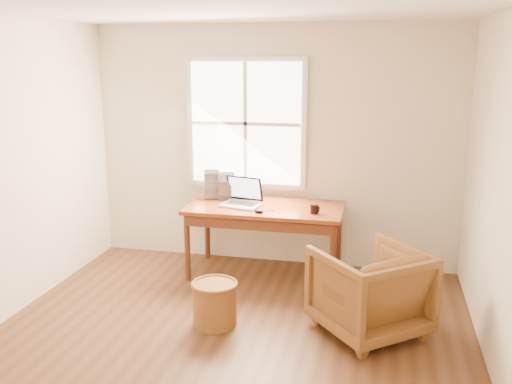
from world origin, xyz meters
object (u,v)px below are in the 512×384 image
armchair (369,291)px  cd_stack_a (226,184)px  desk (265,208)px  laptop (241,192)px  coffee_mug (314,209)px  wicker_stool (215,304)px

armchair → cd_stack_a: cd_stack_a is taller
desk → laptop: 0.31m
desk → cd_stack_a: size_ratio=5.12×
armchair → coffee_mug: bearing=-97.0°
wicker_stool → coffee_mug: (0.71, 1.06, 0.61)m
cd_stack_a → armchair: bearing=-39.5°
laptop → coffee_mug: laptop is taller
desk → coffee_mug: 0.56m
wicker_stool → laptop: size_ratio=0.88×
wicker_stool → laptop: laptop is taller
laptop → cd_stack_a: cd_stack_a is taller
laptop → wicker_stool: bearing=-74.3°
desk → coffee_mug: (0.53, -0.17, 0.07)m
laptop → cd_stack_a: size_ratio=1.37×
wicker_stool → cd_stack_a: bearing=101.4°
wicker_stool → laptop: (-0.06, 1.17, 0.72)m
desk → laptop: bearing=-165.6°
coffee_mug → wicker_stool: bearing=-147.6°
desk → armchair: size_ratio=1.97×
armchair → cd_stack_a: size_ratio=2.60×
armchair → laptop: 1.78m
laptop → coffee_mug: 0.79m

